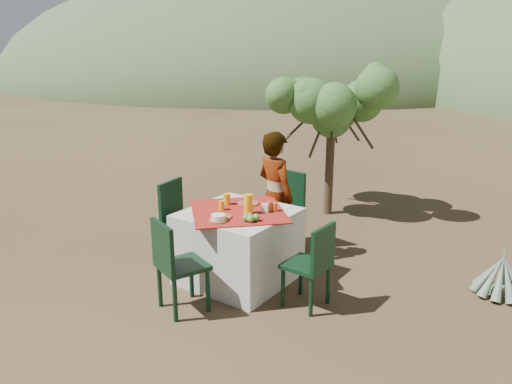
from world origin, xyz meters
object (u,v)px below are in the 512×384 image
at_px(chair_right, 313,262).
at_px(shrub_tree, 337,112).
at_px(chair_near, 175,262).
at_px(chair_left, 180,216).
at_px(table, 238,245).
at_px(chair_far, 284,206).
at_px(agave, 501,276).
at_px(juice_pitcher, 248,204).
at_px(person, 275,196).

distance_m(chair_right, shrub_tree, 3.04).
distance_m(chair_near, chair_left, 1.25).
distance_m(chair_near, chair_right, 1.27).
distance_m(table, chair_far, 1.03).
distance_m(chair_right, agave, 1.93).
xyz_separation_m(shrub_tree, agave, (2.50, -1.37, -1.30)).
height_order(table, juice_pitcher, juice_pitcher).
height_order(person, agave, person).
xyz_separation_m(chair_near, chair_right, (1.00, 0.78, -0.03)).
distance_m(chair_far, chair_left, 1.25).
relative_size(chair_far, agave, 1.65).
bearing_deg(person, chair_left, 53.67).
height_order(chair_far, person, person).
xyz_separation_m(chair_near, shrub_tree, (-0.09, 3.43, 1.00)).
distance_m(chair_far, agave, 2.44).
bearing_deg(chair_left, agave, -79.18).
height_order(chair_left, agave, chair_left).
height_order(chair_near, shrub_tree, shrub_tree).
xyz_separation_m(table, person, (0.01, 0.70, 0.36)).
xyz_separation_m(person, shrub_tree, (-0.17, 1.86, 0.75)).
xyz_separation_m(chair_far, chair_left, (-0.83, -0.94, -0.02)).
relative_size(chair_far, juice_pitcher, 4.80).
bearing_deg(juice_pitcher, chair_far, 101.43).
relative_size(chair_right, agave, 1.44).
distance_m(chair_left, juice_pitcher, 1.10).
xyz_separation_m(table, chair_left, (-0.90, 0.08, 0.13)).
height_order(chair_far, agave, chair_far).
height_order(shrub_tree, juice_pitcher, shrub_tree).
bearing_deg(shrub_tree, table, -86.44).
relative_size(chair_near, person, 0.60).
bearing_deg(chair_right, chair_near, -48.94).
bearing_deg(chair_right, shrub_tree, -154.81).
relative_size(chair_far, person, 0.64).
bearing_deg(agave, chair_left, -160.92).
height_order(agave, juice_pitcher, juice_pitcher).
bearing_deg(chair_far, juice_pitcher, -68.85).
bearing_deg(agave, chair_right, -137.84).
height_order(chair_left, juice_pitcher, juice_pitcher).
bearing_deg(chair_right, person, -127.56).
xyz_separation_m(chair_near, chair_left, (-0.82, 0.94, 0.01)).
bearing_deg(chair_left, juice_pitcher, -103.15).
height_order(chair_left, chair_right, chair_left).
relative_size(chair_right, juice_pitcher, 4.19).
distance_m(shrub_tree, agave, 3.13).
bearing_deg(chair_near, chair_right, -120.74).
bearing_deg(chair_near, table, -73.70).
bearing_deg(shrub_tree, chair_far, -86.69).
bearing_deg(juice_pitcher, table, 175.55).
distance_m(person, shrub_tree, 2.02).
xyz_separation_m(chair_left, juice_pitcher, (1.03, -0.09, 0.35)).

